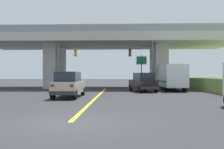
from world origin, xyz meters
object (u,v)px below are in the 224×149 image
(suv_lead, at_px, (69,85))
(traffic_signal_nearside, at_px, (145,60))
(suv_crossing, at_px, (143,82))
(traffic_signal_farside, at_px, (65,61))
(box_truck, at_px, (171,77))
(highway_sign, at_px, (141,64))

(suv_lead, distance_m, traffic_signal_nearside, 12.47)
(suv_lead, height_order, suv_crossing, same)
(suv_lead, relative_size, traffic_signal_farside, 0.83)
(traffic_signal_nearside, height_order, traffic_signal_farside, traffic_signal_nearside)
(box_truck, xyz_separation_m, highway_sign, (-3.14, 3.36, 1.64))
(box_truck, bearing_deg, traffic_signal_nearside, 165.84)
(suv_lead, bearing_deg, highway_sign, 61.14)
(traffic_signal_nearside, relative_size, traffic_signal_farside, 1.01)
(traffic_signal_farside, relative_size, highway_sign, 1.30)
(suv_crossing, xyz_separation_m, box_truck, (3.52, 2.47, 0.55))
(suv_crossing, height_order, traffic_signal_nearside, traffic_signal_nearside)
(suv_lead, relative_size, suv_crossing, 1.00)
(suv_lead, height_order, traffic_signal_nearside, traffic_signal_nearside)
(suv_lead, relative_size, box_truck, 0.67)
(suv_lead, distance_m, traffic_signal_farside, 11.53)
(suv_crossing, xyz_separation_m, traffic_signal_farside, (-9.46, 4.13, 2.61))
(box_truck, distance_m, highway_sign, 4.88)
(traffic_signal_nearside, bearing_deg, box_truck, -14.16)
(traffic_signal_nearside, distance_m, highway_sign, 2.64)
(box_truck, bearing_deg, highway_sign, 133.05)
(highway_sign, bearing_deg, suv_crossing, -93.74)
(traffic_signal_nearside, relative_size, highway_sign, 1.31)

